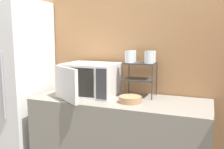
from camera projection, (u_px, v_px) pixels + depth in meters
name	position (u px, v px, depth m)	size (l,w,h in m)	color
wall_back	(132.00, 52.00, 2.54)	(8.00, 0.06, 2.60)	#9E7047
counter	(120.00, 145.00, 2.35)	(1.59, 0.62, 0.89)	gray
microwave	(90.00, 79.00, 2.41)	(0.51, 0.62, 0.31)	silver
dish_rack	(140.00, 72.00, 2.35)	(0.29, 0.21, 0.32)	#333333
glass_front_left	(129.00, 57.00, 2.31)	(0.08, 0.08, 0.11)	silver
glass_back_right	(151.00, 57.00, 2.34)	(0.08, 0.08, 0.11)	silver
glass_front_right	(149.00, 57.00, 2.24)	(0.08, 0.08, 0.11)	silver
glass_back_left	(132.00, 56.00, 2.41)	(0.08, 0.08, 0.11)	silver
bowl	(130.00, 99.00, 2.15)	(0.20, 0.20, 0.05)	#AD7F56
refrigerator	(12.00, 87.00, 2.72)	(0.71, 0.66, 1.82)	white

